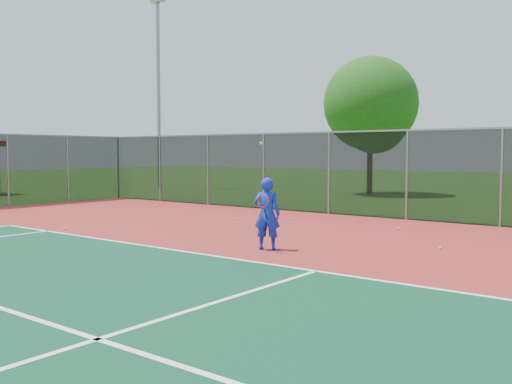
% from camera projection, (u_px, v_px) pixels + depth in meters
% --- Properties ---
extents(ground, '(120.00, 120.00, 0.00)m').
position_uv_depth(ground, '(122.00, 287.00, 9.68)').
color(ground, '#2A5E1B').
rests_on(ground, ground).
extents(court_apron, '(30.00, 20.00, 0.02)m').
position_uv_depth(court_apron, '(203.00, 268.00, 11.25)').
color(court_apron, maroon).
rests_on(court_apron, ground).
extents(court_lines, '(22.10, 13.05, 0.00)m').
position_uv_depth(court_lines, '(106.00, 337.00, 6.97)').
color(court_lines, white).
rests_on(court_lines, court_apron).
extents(fence_back, '(30.00, 0.06, 3.03)m').
position_uv_depth(fence_back, '(407.00, 174.00, 19.04)').
color(fence_back, black).
rests_on(fence_back, court_apron).
extents(tennis_player, '(0.73, 0.72, 2.51)m').
position_uv_depth(tennis_player, '(267.00, 214.00, 13.20)').
color(tennis_player, '#152DC7').
rests_on(tennis_player, court_apron).
extents(practice_ball_0, '(0.07, 0.07, 0.07)m').
position_uv_depth(practice_ball_0, '(65.00, 228.00, 16.70)').
color(practice_ball_0, yellow).
rests_on(practice_ball_0, court_apron).
extents(practice_ball_1, '(0.07, 0.07, 0.07)m').
position_uv_depth(practice_ball_1, '(440.00, 248.00, 13.30)').
color(practice_ball_1, yellow).
rests_on(practice_ball_1, court_apron).
extents(practice_ball_2, '(0.07, 0.07, 0.07)m').
position_uv_depth(practice_ball_2, '(155.00, 206.00, 23.82)').
color(practice_ball_2, yellow).
rests_on(practice_ball_2, court_apron).
extents(practice_ball_3, '(0.07, 0.07, 0.07)m').
position_uv_depth(practice_ball_3, '(291.00, 218.00, 19.19)').
color(practice_ball_3, yellow).
rests_on(practice_ball_3, court_apron).
extents(practice_ball_4, '(0.07, 0.07, 0.07)m').
position_uv_depth(practice_ball_4, '(399.00, 228.00, 16.73)').
color(practice_ball_4, yellow).
rests_on(practice_ball_4, court_apron).
extents(practice_ball_6, '(0.07, 0.07, 0.07)m').
position_uv_depth(practice_ball_6, '(237.00, 219.00, 19.08)').
color(practice_ball_6, yellow).
rests_on(practice_ball_6, court_apron).
extents(floodlight_nw, '(0.90, 0.40, 11.92)m').
position_uv_depth(floodlight_nw, '(158.00, 81.00, 35.71)').
color(floodlight_nw, gray).
rests_on(floodlight_nw, ground).
extents(tree_back_left, '(5.04, 5.04, 7.40)m').
position_uv_depth(tree_back_left, '(372.00, 108.00, 30.41)').
color(tree_back_left, '#3C2A16').
rests_on(tree_back_left, ground).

